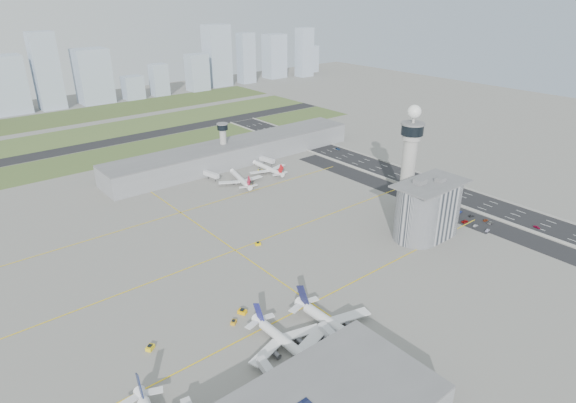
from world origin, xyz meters
TOP-DOWN VIEW (x-y plane):
  - ground at (0.00, 0.00)m, footprint 1000.00×1000.00m
  - grass_strip_0 at (-20.00, 225.00)m, footprint 480.00×50.00m
  - grass_strip_1 at (-20.00, 300.00)m, footprint 480.00×60.00m
  - grass_strip_2 at (-20.00, 380.00)m, footprint 480.00×70.00m
  - runway at (-20.00, 262.00)m, footprint 480.00×22.00m
  - highway at (115.00, 0.00)m, footprint 28.00×500.00m
  - barrier_left at (101.00, 0.00)m, footprint 0.60×500.00m
  - barrier_right at (129.00, 0.00)m, footprint 0.60×500.00m
  - landside_road at (90.00, -10.00)m, footprint 18.00×260.00m
  - parking_lot at (88.00, -22.00)m, footprint 20.00×44.00m
  - taxiway_line_h_0 at (-40.00, -30.00)m, footprint 260.00×0.60m
  - taxiway_line_h_1 at (-40.00, 30.00)m, footprint 260.00×0.60m
  - taxiway_line_h_2 at (-40.00, 90.00)m, footprint 260.00×0.60m
  - taxiway_line_v at (-40.00, 30.00)m, footprint 0.60×260.00m
  - control_tower at (72.00, 8.00)m, footprint 14.00×14.00m
  - secondary_tower at (30.00, 150.00)m, footprint 8.60×8.60m
  - admin_building at (51.99, -22.00)m, footprint 42.00×24.00m
  - terminal_pier at (40.00, 148.00)m, footprint 210.00×32.00m
  - airplane_near_b at (-66.97, -45.75)m, footprint 34.36×40.22m
  - airplane_near_c at (-46.39, -51.10)m, footprint 38.74×45.27m
  - airplane_far_a at (16.01, 107.09)m, footprint 41.12×45.24m
  - airplane_far_b at (44.13, 112.55)m, footprint 32.59×38.00m
  - jet_bridge_near_1 at (-83.00, -61.00)m, footprint 5.39×14.31m
  - jet_bridge_near_2 at (-53.00, -61.00)m, footprint 5.39×14.31m
  - jet_bridge_far_0 at (2.00, 132.00)m, footprint 5.39×14.31m
  - jet_bridge_far_1 at (52.00, 132.00)m, footprint 5.39×14.31m
  - tug_0 at (-106.88, -12.55)m, footprint 4.06×3.80m
  - tug_1 at (-67.29, -16.51)m, footprint 3.83×4.31m
  - tug_2 at (-73.90, -19.88)m, footprint 3.46×3.28m
  - tug_3 at (-27.30, 27.11)m, footprint 3.37×2.76m
  - tug_4 at (19.15, 96.84)m, footprint 3.61×3.61m
  - tug_5 at (40.52, 117.51)m, footprint 3.11×3.30m
  - car_lot_0 at (82.30, -42.39)m, footprint 3.86×1.99m
  - car_lot_1 at (82.28, -34.96)m, footprint 3.72×1.51m
  - car_lot_2 at (82.43, -28.03)m, footprint 4.81×2.40m
  - car_lot_3 at (82.67, -20.46)m, footprint 4.26×1.93m
  - car_lot_4 at (83.46, -12.31)m, footprint 3.67×1.62m
  - car_lot_5 at (82.99, -4.67)m, footprint 3.96×1.46m
  - car_lot_6 at (92.39, -38.40)m, footprint 4.59×2.52m
  - car_lot_7 at (93.51, -34.79)m, footprint 4.02×1.64m
  - car_lot_8 at (92.28, -26.24)m, footprint 3.96×2.11m
  - car_lot_9 at (92.07, -18.88)m, footprint 3.78×1.73m
  - car_lot_10 at (93.12, -13.96)m, footprint 4.88×2.59m
  - car_lot_11 at (92.04, -2.98)m, footprint 3.96×1.92m
  - car_hw_0 at (107.63, -58.30)m, footprint 1.92×3.93m
  - car_hw_1 at (113.83, 41.02)m, footprint 1.67×3.79m
  - car_hw_2 at (123.04, 118.18)m, footprint 2.16×4.57m
  - car_hw_4 at (107.99, 178.77)m, footprint 2.06×4.01m
  - skyline_bldg_7 at (-59.44, 436.89)m, footprint 35.76×28.61m
  - skyline_bldg_8 at (-19.42, 431.56)m, footprint 26.33×21.06m
  - skyline_bldg_9 at (30.27, 432.32)m, footprint 36.96×29.57m
  - skyline_bldg_10 at (73.27, 423.68)m, footprint 23.01×18.41m
  - skyline_bldg_11 at (108.28, 423.34)m, footprint 20.22×16.18m
  - skyline_bldg_12 at (162.17, 421.29)m, footprint 26.14×20.92m
  - skyline_bldg_13 at (201.27, 433.27)m, footprint 32.26×25.81m
  - skyline_bldg_14 at (244.74, 426.38)m, footprint 21.59×17.28m
  - skyline_bldg_15 at (302.83, 435.54)m, footprint 30.25×24.20m
  - skyline_bldg_16 at (345.49, 415.96)m, footprint 23.04×18.43m
  - skyline_bldg_17 at (382.05, 443.29)m, footprint 22.64×18.11m

SIDE VIEW (x-z plane):
  - ground at x=0.00m, z-range 0.00..0.00m
  - taxiway_line_h_0 at x=-40.00m, z-range 0.00..0.01m
  - taxiway_line_h_1 at x=-40.00m, z-range 0.00..0.01m
  - taxiway_line_h_2 at x=-40.00m, z-range 0.00..0.01m
  - taxiway_line_v at x=-40.00m, z-range 0.00..0.01m
  - grass_strip_0 at x=-20.00m, z-range 0.00..0.08m
  - grass_strip_1 at x=-20.00m, z-range 0.00..0.08m
  - grass_strip_2 at x=-20.00m, z-range 0.00..0.08m
  - landside_road at x=90.00m, z-range 0.00..0.08m
  - highway at x=115.00m, z-range 0.00..0.10m
  - parking_lot at x=88.00m, z-range 0.00..0.10m
  - runway at x=-20.00m, z-range 0.01..0.11m
  - car_lot_11 at x=92.04m, z-range 0.00..1.11m
  - car_lot_7 at x=93.51m, z-range 0.00..1.17m
  - barrier_left at x=101.00m, z-range 0.00..1.20m
  - barrier_right at x=129.00m, z-range 0.00..1.20m
  - car_lot_1 at x=82.28m, z-range 0.00..1.20m
  - car_lot_9 at x=92.07m, z-range 0.00..1.20m
  - car_hw_1 at x=113.83m, z-range 0.00..1.21m
  - car_lot_3 at x=82.67m, z-range 0.00..1.21m
  - car_lot_6 at x=92.39m, z-range 0.00..1.22m
  - car_lot_4 at x=83.46m, z-range 0.00..1.23m
  - car_lot_0 at x=82.30m, z-range 0.00..1.25m
  - car_hw_2 at x=123.04m, z-range 0.00..1.26m
  - car_lot_8 at x=92.28m, z-range 0.00..1.28m
  - car_hw_0 at x=107.63m, z-range 0.00..1.29m
  - car_lot_5 at x=82.99m, z-range 0.00..1.30m
  - car_hw_4 at x=107.99m, z-range 0.00..1.30m
  - car_lot_10 at x=93.12m, z-range 0.00..1.31m
  - car_lot_2 at x=82.43m, z-range 0.00..1.31m
  - tug_5 at x=40.52m, z-range 0.00..1.58m
  - tug_2 at x=-73.90m, z-range 0.00..1.66m
  - tug_3 at x=-27.30m, z-range 0.00..1.70m
  - tug_4 at x=19.15m, z-range 0.00..1.76m
  - tug_0 at x=-106.88m, z-range 0.00..1.95m
  - tug_1 at x=-67.29m, z-range 0.00..2.08m
  - jet_bridge_near_1 at x=-83.00m, z-range 0.00..5.70m
  - jet_bridge_near_2 at x=-53.00m, z-range 0.00..5.70m
  - jet_bridge_far_0 at x=2.00m, z-range 0.00..5.70m
  - jet_bridge_far_1 at x=52.00m, z-range 0.00..5.70m
  - airplane_far_b at x=44.13m, z-range 0.00..10.40m
  - airplane_far_a at x=16.01m, z-range 0.00..10.72m
  - airplane_near_b at x=-66.97m, z-range 0.00..11.11m
  - airplane_near_c at x=-46.39m, z-range 0.00..12.46m
  - terminal_pier at x=40.00m, z-range 0.00..15.80m
  - skyline_bldg_10 at x=73.27m, z-range 0.00..27.75m
  - admin_building at x=51.99m, z-range -1.45..32.05m
  - secondary_tower at x=30.00m, z-range 2.85..34.75m
  - skyline_bldg_11 at x=108.28m, z-range 0.00..38.97m
  - skyline_bldg_17 at x=382.05m, z-range 0.00..41.06m
  - skyline_bldg_12 at x=162.17m, z-range 0.00..46.89m
  - skyline_bldg_7 at x=-59.44m, z-range 0.00..61.22m
  - skyline_bldg_9 at x=30.27m, z-range 0.00..62.11m
  - skyline_bldg_15 at x=302.83m, z-range 0.00..63.40m
  - skyline_bldg_14 at x=244.74m, z-range 0.00..68.75m
  - control_tower at x=72.00m, z-range 2.79..67.29m
  - skyline_bldg_16 at x=345.49m, z-range 0.00..71.56m
  - skyline_bldg_13 at x=201.27m, z-range 0.00..81.20m
  - skyline_bldg_8 at x=-19.42m, z-range 0.00..83.39m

